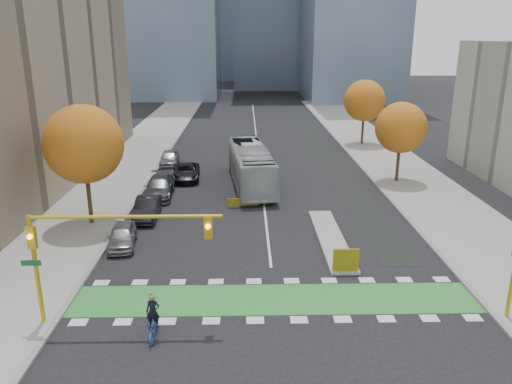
{
  "coord_description": "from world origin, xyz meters",
  "views": [
    {
      "loc": [
        -1.39,
        -20.32,
        12.33
      ],
      "look_at": [
        -0.75,
        9.64,
        3.0
      ],
      "focal_mm": 35.0,
      "sensor_mm": 36.0,
      "label": 1
    }
  ],
  "objects_px": {
    "bus": "(251,166)",
    "hazard_board": "(346,260)",
    "traffic_signal_west": "(93,241)",
    "parked_car_d": "(186,172)",
    "tree_east_far": "(364,101)",
    "parked_car_a": "(122,236)",
    "parked_car_c": "(159,187)",
    "parked_car_e": "(169,158)",
    "tree_east_near": "(401,128)",
    "parked_car_b": "(147,208)",
    "cyclist": "(154,323)",
    "tree_west": "(84,144)"
  },
  "relations": [
    {
      "from": "bus",
      "to": "tree_east_far",
      "type": "bearing_deg",
      "value": 45.15
    },
    {
      "from": "tree_east_near",
      "to": "tree_east_far",
      "type": "relative_size",
      "value": 0.92
    },
    {
      "from": "hazard_board",
      "to": "tree_east_near",
      "type": "xyz_separation_m",
      "value": [
        8.0,
        17.8,
        4.06
      ]
    },
    {
      "from": "tree_west",
      "to": "parked_car_d",
      "type": "height_order",
      "value": "tree_west"
    },
    {
      "from": "hazard_board",
      "to": "parked_car_e",
      "type": "relative_size",
      "value": 0.3
    },
    {
      "from": "bus",
      "to": "hazard_board",
      "type": "bearing_deg",
      "value": -79.86
    },
    {
      "from": "tree_west",
      "to": "parked_car_c",
      "type": "relative_size",
      "value": 1.52
    },
    {
      "from": "cyclist",
      "to": "hazard_board",
      "type": "bearing_deg",
      "value": 32.99
    },
    {
      "from": "tree_west",
      "to": "traffic_signal_west",
      "type": "bearing_deg",
      "value": -71.98
    },
    {
      "from": "cyclist",
      "to": "parked_car_e",
      "type": "height_order",
      "value": "cyclist"
    },
    {
      "from": "tree_east_far",
      "to": "parked_car_c",
      "type": "bearing_deg",
      "value": -136.57
    },
    {
      "from": "parked_car_b",
      "to": "parked_car_d",
      "type": "distance_m",
      "value": 10.13
    },
    {
      "from": "hazard_board",
      "to": "parked_car_a",
      "type": "xyz_separation_m",
      "value": [
        -13.0,
        4.03,
        -0.13
      ]
    },
    {
      "from": "hazard_board",
      "to": "parked_car_b",
      "type": "relative_size",
      "value": 0.31
    },
    {
      "from": "cyclist",
      "to": "bus",
      "type": "bearing_deg",
      "value": 80.08
    },
    {
      "from": "parked_car_a",
      "to": "bus",
      "type": "bearing_deg",
      "value": 51.04
    },
    {
      "from": "tree_east_near",
      "to": "parked_car_d",
      "type": "relative_size",
      "value": 1.4
    },
    {
      "from": "tree_west",
      "to": "traffic_signal_west",
      "type": "height_order",
      "value": "tree_west"
    },
    {
      "from": "parked_car_d",
      "to": "parked_car_e",
      "type": "relative_size",
      "value": 1.1
    },
    {
      "from": "parked_car_c",
      "to": "traffic_signal_west",
      "type": "bearing_deg",
      "value": -90.98
    },
    {
      "from": "hazard_board",
      "to": "tree_east_near",
      "type": "distance_m",
      "value": 19.93
    },
    {
      "from": "tree_west",
      "to": "parked_car_b",
      "type": "relative_size",
      "value": 1.85
    },
    {
      "from": "tree_east_near",
      "to": "parked_car_c",
      "type": "bearing_deg",
      "value": -169.52
    },
    {
      "from": "traffic_signal_west",
      "to": "parked_car_d",
      "type": "height_order",
      "value": "traffic_signal_west"
    },
    {
      "from": "tree_east_far",
      "to": "parked_car_b",
      "type": "xyz_separation_m",
      "value": [
        -20.9,
        -24.77,
        -4.51
      ]
    },
    {
      "from": "tree_east_far",
      "to": "cyclist",
      "type": "xyz_separation_m",
      "value": [
        -17.85,
        -39.66,
        -4.56
      ]
    },
    {
      "from": "parked_car_a",
      "to": "parked_car_c",
      "type": "xyz_separation_m",
      "value": [
        0.62,
        10.0,
        0.11
      ]
    },
    {
      "from": "tree_east_far",
      "to": "cyclist",
      "type": "height_order",
      "value": "tree_east_far"
    },
    {
      "from": "tree_west",
      "to": "traffic_signal_west",
      "type": "xyz_separation_m",
      "value": [
        4.07,
        -12.51,
        -1.58
      ]
    },
    {
      "from": "tree_east_far",
      "to": "cyclist",
      "type": "distance_m",
      "value": 43.73
    },
    {
      "from": "tree_east_far",
      "to": "bus",
      "type": "xyz_separation_m",
      "value": [
        -13.45,
        -16.68,
        -3.5
      ]
    },
    {
      "from": "parked_car_e",
      "to": "tree_east_near",
      "type": "bearing_deg",
      "value": -20.19
    },
    {
      "from": "tree_west",
      "to": "parked_car_a",
      "type": "relative_size",
      "value": 2.09
    },
    {
      "from": "parked_car_c",
      "to": "parked_car_b",
      "type": "bearing_deg",
      "value": -92.63
    },
    {
      "from": "tree_east_far",
      "to": "parked_car_e",
      "type": "distance_m",
      "value": 24.03
    },
    {
      "from": "tree_east_near",
      "to": "cyclist",
      "type": "relative_size",
      "value": 3.45
    },
    {
      "from": "parked_car_c",
      "to": "parked_car_d",
      "type": "height_order",
      "value": "parked_car_c"
    },
    {
      "from": "tree_east_far",
      "to": "bus",
      "type": "height_order",
      "value": "tree_east_far"
    },
    {
      "from": "hazard_board",
      "to": "tree_west",
      "type": "height_order",
      "value": "tree_west"
    },
    {
      "from": "hazard_board",
      "to": "cyclist",
      "type": "bearing_deg",
      "value": -147.94
    },
    {
      "from": "tree_west",
      "to": "cyclist",
      "type": "height_order",
      "value": "tree_west"
    },
    {
      "from": "tree_east_near",
      "to": "bus",
      "type": "distance_m",
      "value": 13.34
    },
    {
      "from": "parked_car_e",
      "to": "cyclist",
      "type": "bearing_deg",
      "value": -86.69
    },
    {
      "from": "hazard_board",
      "to": "parked_car_d",
      "type": "xyz_separation_m",
      "value": [
        -10.76,
        19.03,
        -0.1
      ]
    },
    {
      "from": "traffic_signal_west",
      "to": "bus",
      "type": "relative_size",
      "value": 0.68
    },
    {
      "from": "tree_west",
      "to": "hazard_board",
      "type": "bearing_deg",
      "value": -25.99
    },
    {
      "from": "parked_car_a",
      "to": "parked_car_b",
      "type": "height_order",
      "value": "parked_car_b"
    },
    {
      "from": "parked_car_b",
      "to": "cyclist",
      "type": "bearing_deg",
      "value": -80.39
    },
    {
      "from": "parked_car_b",
      "to": "parked_car_e",
      "type": "relative_size",
      "value": 0.97
    },
    {
      "from": "hazard_board",
      "to": "tree_east_far",
      "type": "bearing_deg",
      "value": 75.88
    }
  ]
}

